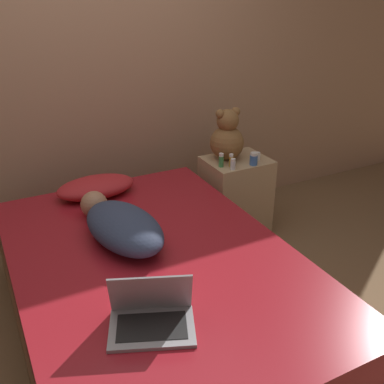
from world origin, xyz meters
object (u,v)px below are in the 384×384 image
at_px(bottle_white, 258,156).
at_px(bottle_blue, 254,159).
at_px(laptop, 152,315).
at_px(bottle_amber, 231,160).
at_px(pillow, 96,187).
at_px(person_lying, 121,225).
at_px(bottle_green, 221,160).
at_px(teddy_bear, 227,137).
at_px(bottle_clear, 233,164).

height_order(bottle_white, bottle_blue, bottle_blue).
relative_size(laptop, bottle_blue, 4.41).
bearing_deg(bottle_amber, laptop, -133.41).
relative_size(pillow, bottle_amber, 5.34).
distance_m(pillow, laptop, 1.29).
bearing_deg(bottle_white, person_lying, -158.58).
xyz_separation_m(bottle_green, bottle_white, (0.31, -0.01, -0.02)).
xyz_separation_m(laptop, bottle_white, (1.32, 1.16, 0.06)).
relative_size(laptop, bottle_amber, 4.30).
bearing_deg(pillow, bottle_blue, -9.97).
relative_size(person_lying, bottle_amber, 8.07).
height_order(teddy_bear, bottle_amber, teddy_bear).
xyz_separation_m(person_lying, bottle_amber, (0.96, 0.45, 0.04)).
xyz_separation_m(person_lying, bottle_green, (0.90, 0.48, 0.04)).
height_order(laptop, teddy_bear, teddy_bear).
height_order(teddy_bear, bottle_white, teddy_bear).
bearing_deg(person_lying, bottle_blue, 10.45).
xyz_separation_m(teddy_bear, bottle_clear, (-0.07, -0.19, -0.13)).
height_order(laptop, bottle_green, laptop).
relative_size(pillow, laptop, 1.24).
bearing_deg(laptop, teddy_bear, 70.95).
relative_size(bottle_green, bottle_white, 1.76).
bearing_deg(pillow, person_lying, -93.00).
xyz_separation_m(person_lying, bottle_blue, (1.12, 0.40, 0.04)).
relative_size(pillow, bottle_green, 5.06).
distance_m(bottle_white, bottle_amber, 0.25).
distance_m(teddy_bear, bottle_green, 0.20).
distance_m(person_lying, laptop, 0.70).
bearing_deg(bottle_amber, pillow, 170.99).
bearing_deg(teddy_bear, person_lying, -149.62).
bearing_deg(bottle_clear, teddy_bear, 71.15).
xyz_separation_m(pillow, person_lying, (-0.03, -0.59, 0.03)).
height_order(pillow, person_lying, person_lying).
distance_m(teddy_bear, bottle_white, 0.26).
relative_size(person_lying, teddy_bear, 2.02).
relative_size(teddy_bear, bottle_blue, 4.10).
bearing_deg(bottle_green, bottle_clear, -59.26).
relative_size(bottle_white, bottle_blue, 0.62).
bearing_deg(pillow, teddy_bear, -0.10).
bearing_deg(person_lying, bottle_green, 18.68).
height_order(teddy_bear, bottle_clear, teddy_bear).
distance_m(person_lying, bottle_white, 1.29).
relative_size(bottle_clear, bottle_amber, 0.83).
relative_size(bottle_green, bottle_clear, 1.27).
distance_m(laptop, bottle_blue, 1.65).
bearing_deg(bottle_amber, bottle_clear, -107.93).
xyz_separation_m(bottle_white, bottle_blue, (-0.08, -0.07, 0.02)).
bearing_deg(teddy_bear, pillow, 179.90).
bearing_deg(bottle_green, teddy_bear, 45.37).
bearing_deg(bottle_amber, bottle_green, 153.91).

